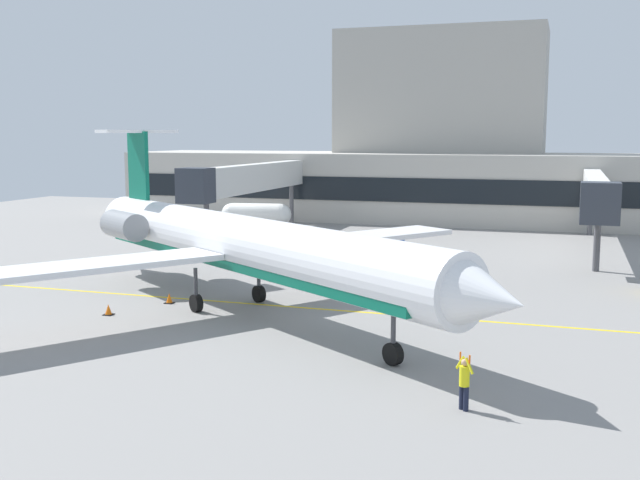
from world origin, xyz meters
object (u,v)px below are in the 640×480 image
marshaller (464,381)px  pushback_tractor (392,247)px  regional_jet (237,244)px  fuel_tank (256,214)px

marshaller → pushback_tractor: bearing=107.2°
regional_jet → pushback_tractor: 18.70m
fuel_tank → pushback_tractor: bearing=-40.3°
fuel_tank → marshaller: 49.95m
regional_jet → fuel_tank: (-12.62, 32.18, -2.09)m
regional_jet → fuel_tank: size_ratio=4.52×
fuel_tank → marshaller: size_ratio=3.54×
pushback_tractor → fuel_tank: 21.79m
marshaller → regional_jet: bearing=140.3°
pushback_tractor → marshaller: pushback_tractor is taller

